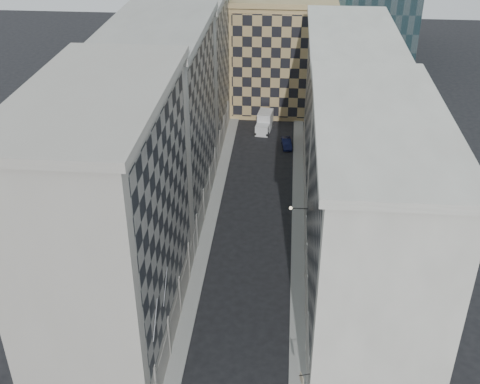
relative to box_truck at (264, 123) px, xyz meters
The scene contains 13 objects.
sidewalk_west 27.82m from the box_truck, 100.61° to the right, with size 1.50×100.00×0.15m, color gray.
sidewalk_east 27.87m from the box_truck, 78.85° to the right, with size 1.50×100.00×0.15m, color gray.
bldg_left_a 48.72m from the box_truck, 103.06° to the right, with size 10.80×22.80×23.70m.
bldg_left_b 28.44m from the box_truck, 113.84° to the right, with size 10.80×22.80×22.70m.
bldg_left_c 14.60m from the box_truck, 167.83° to the right, with size 10.80×22.80×21.70m.
bldg_right_a 44.66m from the box_truck, 75.41° to the right, with size 10.80×26.80×20.70m.
bldg_right_b 20.75m from the box_truck, 54.25° to the right, with size 10.80×28.80×19.70m.
tan_block 13.56m from the box_truck, 78.60° to the left, with size 16.80×14.80×18.80m.
flagpoles_left 52.08m from the box_truck, 96.41° to the right, with size 0.10×6.33×2.33m.
bracket_lamp 33.99m from the box_truck, 82.29° to the right, with size 1.98×0.36×0.36m.
box_truck is the anchor object (origin of this frame).
dark_car 6.99m from the box_truck, 58.80° to the right, with size 1.34×3.83×1.26m, color #10153A.
shop_sign 54.66m from the box_truck, 84.17° to the right, with size 0.89×0.78×0.89m.
Camera 1 is at (3.46, -29.84, 39.35)m, focal length 45.00 mm.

